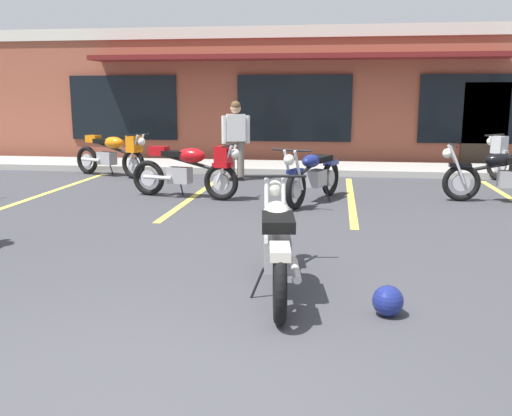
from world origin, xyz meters
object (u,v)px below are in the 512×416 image
(motorcycle_black_cruiser, at_px, (189,169))
(helmet_on_pavement, at_px, (388,301))
(person_in_black_shirt, at_px, (236,136))
(motorcycle_foreground_classic, at_px, (277,243))
(motorcycle_cream_vintage, at_px, (314,175))
(motorcycle_orange_scrambler, at_px, (505,175))
(motorcycle_silver_naked, at_px, (113,153))

(motorcycle_black_cruiser, xyz_separation_m, helmet_on_pavement, (3.01, -5.07, -0.40))
(helmet_on_pavement, bearing_deg, person_in_black_shirt, 109.48)
(motorcycle_foreground_classic, xyz_separation_m, motorcycle_cream_vintage, (0.14, 4.53, 0.00))
(motorcycle_black_cruiser, bearing_deg, helmet_on_pavement, -59.34)
(motorcycle_orange_scrambler, bearing_deg, motorcycle_silver_naked, 165.56)
(motorcycle_black_cruiser, bearing_deg, motorcycle_orange_scrambler, 4.02)
(motorcycle_foreground_classic, bearing_deg, motorcycle_cream_vintage, 88.21)
(motorcycle_orange_scrambler, relative_size, motorcycle_cream_vintage, 1.05)
(motorcycle_foreground_classic, xyz_separation_m, helmet_on_pavement, (0.97, -0.46, -0.33))
(motorcycle_silver_naked, xyz_separation_m, motorcycle_cream_vintage, (4.55, -2.45, -0.07))
(motorcycle_black_cruiser, bearing_deg, motorcycle_silver_naked, 134.95)
(helmet_on_pavement, bearing_deg, motorcycle_orange_scrambler, 66.46)
(motorcycle_orange_scrambler, height_order, helmet_on_pavement, motorcycle_orange_scrambler)
(helmet_on_pavement, bearing_deg, motorcycle_black_cruiser, 120.66)
(motorcycle_silver_naked, distance_m, person_in_black_shirt, 2.85)
(motorcycle_silver_naked, bearing_deg, motorcycle_cream_vintage, -28.32)
(motorcycle_orange_scrambler, relative_size, helmet_on_pavement, 8.10)
(motorcycle_silver_naked, distance_m, motorcycle_orange_scrambler, 8.00)
(motorcycle_silver_naked, xyz_separation_m, helmet_on_pavement, (5.38, -7.44, -0.40))
(motorcycle_silver_naked, height_order, motorcycle_orange_scrambler, same)
(motorcycle_orange_scrambler, height_order, motorcycle_cream_vintage, same)
(motorcycle_foreground_classic, bearing_deg, motorcycle_orange_scrambler, 56.16)
(motorcycle_black_cruiser, distance_m, person_in_black_shirt, 2.27)
(motorcycle_foreground_classic, distance_m, motorcycle_black_cruiser, 5.04)
(person_in_black_shirt, height_order, helmet_on_pavement, person_in_black_shirt)
(person_in_black_shirt, bearing_deg, motorcycle_cream_vintage, -52.49)
(motorcycle_foreground_classic, bearing_deg, helmet_on_pavement, -25.43)
(motorcycle_cream_vintage, bearing_deg, person_in_black_shirt, 127.51)
(motorcycle_black_cruiser, height_order, helmet_on_pavement, motorcycle_black_cruiser)
(motorcycle_foreground_classic, xyz_separation_m, person_in_black_shirt, (-1.60, 6.79, 0.49))
(motorcycle_foreground_classic, relative_size, motorcycle_black_cruiser, 1.01)
(motorcycle_orange_scrambler, height_order, person_in_black_shirt, person_in_black_shirt)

